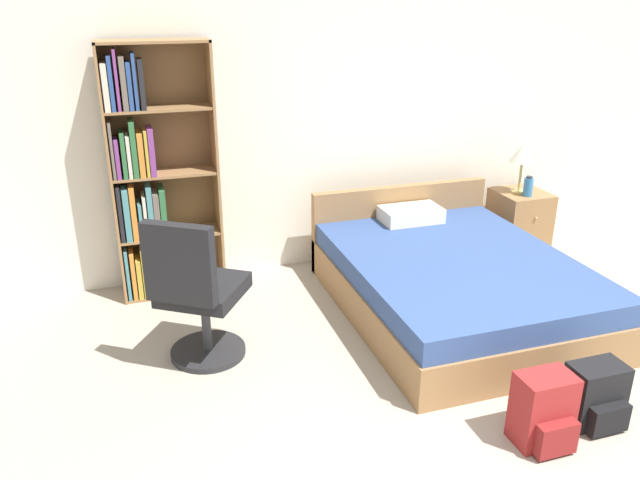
% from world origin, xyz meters
% --- Properties ---
extents(wall_back, '(9.00, 0.06, 2.60)m').
position_xyz_m(wall_back, '(0.00, 3.23, 1.30)').
color(wall_back, silver).
rests_on(wall_back, ground_plane).
extents(bookshelf, '(0.79, 0.31, 1.94)m').
position_xyz_m(bookshelf, '(-1.62, 2.99, 0.95)').
color(bookshelf, olive).
rests_on(bookshelf, ground_plane).
extents(bed, '(1.59, 2.08, 0.71)m').
position_xyz_m(bed, '(0.45, 2.04, 0.24)').
color(bed, olive).
rests_on(bed, ground_plane).
extents(office_chair, '(0.69, 0.72, 1.02)m').
position_xyz_m(office_chair, '(-1.45, 1.87, 0.49)').
color(office_chair, '#232326').
rests_on(office_chair, ground_plane).
extents(nightstand, '(0.44, 0.48, 0.57)m').
position_xyz_m(nightstand, '(1.61, 2.88, 0.28)').
color(nightstand, olive).
rests_on(nightstand, ground_plane).
extents(table_lamp, '(0.23, 0.23, 0.45)m').
position_xyz_m(table_lamp, '(1.57, 2.87, 0.91)').
color(table_lamp, tan).
rests_on(table_lamp, nightstand).
extents(water_bottle, '(0.08, 0.08, 0.18)m').
position_xyz_m(water_bottle, '(1.58, 2.76, 0.65)').
color(water_bottle, teal).
rests_on(water_bottle, nightstand).
extents(backpack_black, '(0.31, 0.26, 0.36)m').
position_xyz_m(backpack_black, '(0.56, 0.58, 0.17)').
color(backpack_black, black).
rests_on(backpack_black, ground_plane).
extents(backpack_red, '(0.30, 0.27, 0.41)m').
position_xyz_m(backpack_red, '(0.17, 0.52, 0.19)').
color(backpack_red, maroon).
rests_on(backpack_red, ground_plane).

